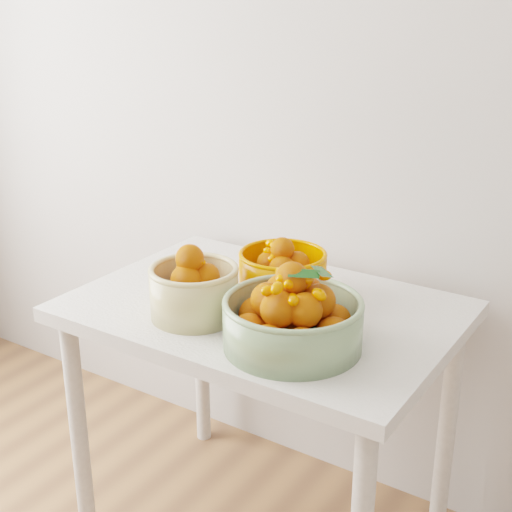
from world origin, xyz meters
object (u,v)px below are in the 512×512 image
object	(u,v)px
bowl_cream	(194,289)
bowl_green	(293,318)
table	(263,337)
bowl_orange	(283,273)

from	to	relation	value
bowl_cream	bowl_green	bearing A→B (deg)	-1.69
table	bowl_green	size ratio (longest dim) A/B	2.64
table	bowl_cream	bearing A→B (deg)	-125.40
table	bowl_cream	distance (m)	0.26
bowl_green	bowl_orange	size ratio (longest dim) A/B	1.21
bowl_cream	bowl_green	size ratio (longest dim) A/B	0.68
bowl_cream	bowl_orange	world-z (taller)	bowl_cream
bowl_cream	bowl_green	xyz separation A→B (m)	(0.30, -0.01, -0.00)
table	bowl_cream	size ratio (longest dim) A/B	3.91
bowl_orange	table	bearing A→B (deg)	-100.67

